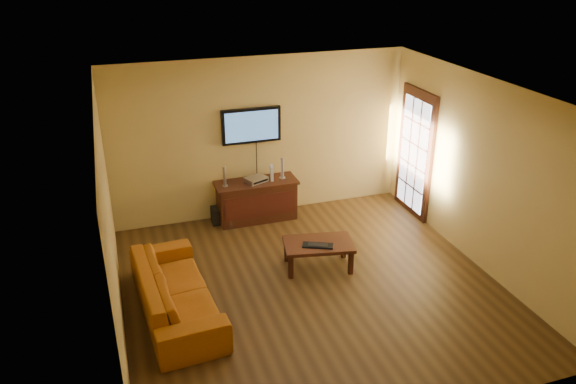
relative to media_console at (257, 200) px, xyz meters
name	(u,v)px	position (x,y,z in m)	size (l,w,h in m)	color
ground_plane	(312,287)	(0.17, -2.23, -0.35)	(5.00, 5.00, 0.00)	#3B2710
room_walls	(298,156)	(0.17, -1.61, 1.34)	(5.00, 5.00, 5.00)	tan
french_door	(415,155)	(2.63, -0.53, 0.70)	(0.07, 1.02, 2.22)	#33150B
media_console	(257,200)	(0.00, 0.00, 0.00)	(1.37, 0.52, 0.69)	#33150B
television	(251,126)	(0.00, 0.22, 1.24)	(0.98, 0.08, 0.58)	black
coffee_table	(318,246)	(0.43, -1.78, 0.00)	(1.07, 0.76, 0.41)	#33150B
sofa	(175,284)	(-1.66, -2.21, 0.07)	(2.15, 0.63, 0.84)	#A65812
speaker_left	(225,177)	(-0.53, -0.02, 0.50)	(0.09, 0.09, 0.34)	silver
speaker_right	(282,169)	(0.46, 0.01, 0.51)	(0.10, 0.10, 0.37)	silver
av_receiver	(256,179)	(0.00, 0.00, 0.38)	(0.34, 0.24, 0.08)	silver
game_console	(272,173)	(0.27, 0.00, 0.46)	(0.05, 0.18, 0.24)	white
subwoofer	(220,215)	(-0.63, 0.07, -0.21)	(0.27, 0.27, 0.27)	black
bottle	(231,223)	(-0.50, -0.21, -0.25)	(0.07, 0.07, 0.20)	white
keyboard	(318,245)	(0.39, -1.86, 0.07)	(0.46, 0.32, 0.03)	black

